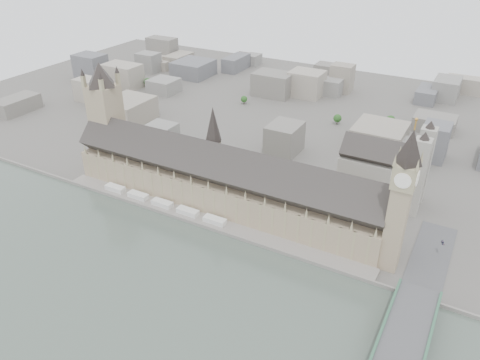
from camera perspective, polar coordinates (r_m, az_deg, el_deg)
The scene contains 12 objects.
ground at distance 370.77m, azimuth -3.82°, elevation -4.47°, with size 900.00×900.00×0.00m, color #595651.
embankment_wall at distance 359.70m, azimuth -5.11°, elevation -5.43°, with size 600.00×1.50×3.00m, color gray.
river_terrace at distance 365.05m, azimuth -4.46°, elevation -4.91°, with size 270.00×15.00×2.00m, color gray.
terrace_tents at distance 384.08m, azimuth -9.45°, elevation -2.81°, with size 118.00×7.00×4.00m.
palace_of_westminster at distance 372.96m, azimuth -2.32°, elevation -0.10°, with size 265.00×40.73×55.44m.
elizabeth_tower at distance 305.04m, azimuth 19.13°, elevation -1.46°, with size 17.00×17.00×107.50m.
victoria_tower at distance 433.77m, azimuth -16.04°, elevation 7.88°, with size 30.00×30.00×100.00m.
central_tower at distance 366.62m, azimuth -3.26°, elevation 5.50°, with size 13.00×13.00×48.00m.
westminster_abbey at distance 400.01m, azimuth 17.23°, elevation 1.06°, with size 68.00×36.00×64.00m.
city_skyline_inland at distance 561.86m, azimuth 9.78°, elevation 9.54°, with size 720.00×360.00×38.00m, color gray, non-canonical shape.
park_trees at distance 415.10m, azimuth -0.59°, elevation 0.81°, with size 110.00×30.00×15.00m, color #1D4C1B, non-canonical shape.
car_approach at distance 353.11m, azimuth 23.49°, elevation -7.02°, with size 1.77×4.35×1.26m, color gray.
Camera 1 is at (170.31, -256.49, 206.58)m, focal length 35.00 mm.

